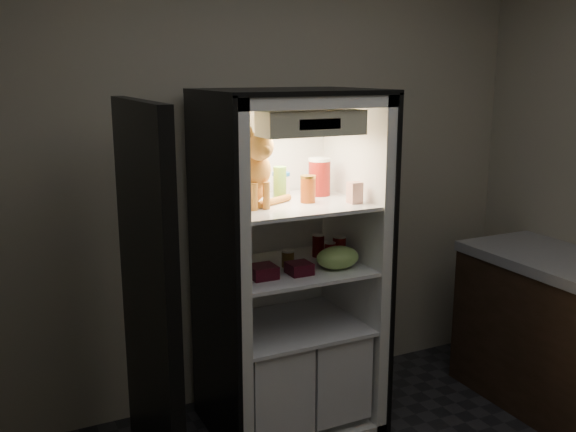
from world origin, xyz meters
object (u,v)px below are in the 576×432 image
pepper_jar (319,177)px  grape_bag (338,258)px  soda_can_a (318,246)px  soda_can_c (330,253)px  salsa_jar (308,189)px  tabby_cat (250,175)px  soda_can_b (339,248)px  mayo_tub (281,184)px  berry_box_left (263,272)px  condiment_jar (288,258)px  berry_box_right (299,268)px  cream_carton (355,193)px  refrigerator (287,289)px  parmesan_shaker (280,184)px

pepper_jar → grape_bag: pepper_jar is taller
soda_can_a → soda_can_c: soda_can_a is taller
pepper_jar → salsa_jar: bearing=-135.4°
tabby_cat → soda_can_b: size_ratio=3.09×
mayo_tub → pepper_jar: bearing=-15.8°
berry_box_left → condiment_jar: bearing=30.0°
berry_box_left → berry_box_right: berry_box_left is taller
soda_can_a → berry_box_left: bearing=-153.9°
cream_carton → refrigerator: bearing=142.1°
pepper_jar → berry_box_right: bearing=-135.3°
mayo_tub → pepper_jar: size_ratio=0.65×
pepper_jar → condiment_jar: (-0.25, -0.11, -0.41)m
soda_can_a → condiment_jar: soda_can_a is taller
parmesan_shaker → berry_box_left: 0.49m
refrigerator → salsa_jar: bearing=-52.3°
pepper_jar → berry_box_left: 0.65m
soda_can_a → parmesan_shaker: bearing=-174.1°
cream_carton → soda_can_c: bearing=118.3°
parmesan_shaker → mayo_tub: parmesan_shaker is taller
parmesan_shaker → soda_can_b: parmesan_shaker is taller
soda_can_b → berry_box_left: soda_can_b is taller
pepper_jar → berry_box_right: 0.55m
refrigerator → soda_can_b: refrigerator is taller
refrigerator → parmesan_shaker: (-0.03, 0.01, 0.59)m
berry_box_left → pepper_jar: bearing=26.7°
tabby_cat → grape_bag: bearing=-23.1°
soda_can_a → soda_can_c: (-0.00, -0.13, -0.01)m
soda_can_a → berry_box_left: size_ratio=0.97×
mayo_tub → berry_box_right: mayo_tub is taller
refrigerator → pepper_jar: (0.22, 0.05, 0.60)m
refrigerator → soda_can_a: 0.31m
soda_can_a → soda_can_b: bearing=-60.5°
tabby_cat → parmesan_shaker: (0.19, 0.05, -0.07)m
refrigerator → tabby_cat: refrigerator is taller
cream_carton → soda_can_b: cream_carton is taller
cream_carton → parmesan_shaker: bearing=143.5°
tabby_cat → berry_box_left: size_ratio=3.23×
grape_bag → mayo_tub: bearing=120.8°
mayo_tub → tabby_cat: bearing=-149.1°
pepper_jar → condiment_jar: 0.49m
cream_carton → soda_can_b: bearing=90.7°
parmesan_shaker → condiment_jar: bearing=-81.5°
parmesan_shaker → soda_can_c: size_ratio=1.60×
berry_box_left → berry_box_right: 0.20m
tabby_cat → cream_carton: (0.51, -0.18, -0.10)m
mayo_tub → grape_bag: (0.18, -0.31, -0.36)m
tabby_cat → mayo_tub: bearing=29.1°
tabby_cat → mayo_tub: tabby_cat is taller
refrigerator → parmesan_shaker: refrigerator is taller
salsa_jar → berry_box_left: size_ratio=1.10×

